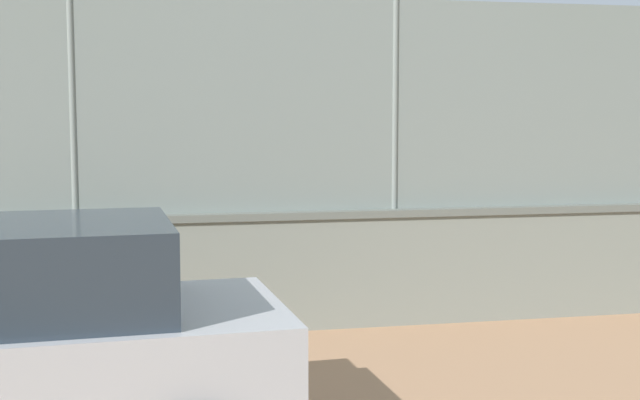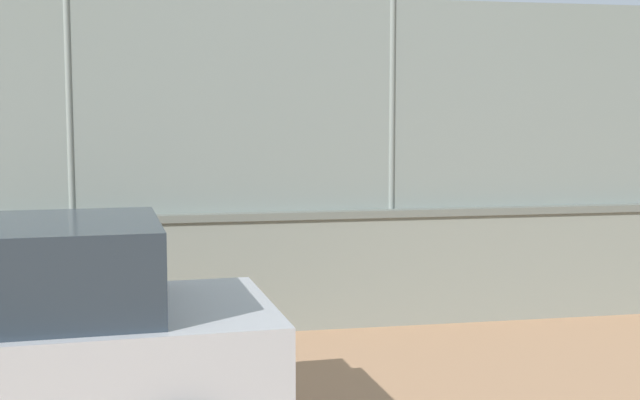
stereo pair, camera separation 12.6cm
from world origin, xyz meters
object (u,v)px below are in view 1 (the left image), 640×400
(player_foreground_swinging, at_px, (350,199))
(sports_ball, at_px, (219,167))
(player_baseline_waiting, at_px, (175,196))
(spare_ball_by_wall, at_px, (329,294))

(player_foreground_swinging, height_order, sports_ball, player_foreground_swinging)
(player_baseline_waiting, height_order, player_foreground_swinging, player_foreground_swinging)
(player_baseline_waiting, bearing_deg, sports_ball, 130.74)
(player_baseline_waiting, bearing_deg, spare_ball_by_wall, 108.63)
(player_baseline_waiting, bearing_deg, player_foreground_swinging, 137.83)
(spare_ball_by_wall, bearing_deg, sports_ball, -76.90)
(player_foreground_swinging, xyz_separation_m, sports_ball, (1.90, -1.54, 0.44))
(player_baseline_waiting, xyz_separation_m, spare_ball_by_wall, (-1.68, 4.98, -0.81))
(player_baseline_waiting, relative_size, spare_ball_by_wall, 10.95)
(sports_ball, xyz_separation_m, spare_ball_by_wall, (-0.97, 4.15, -1.37))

